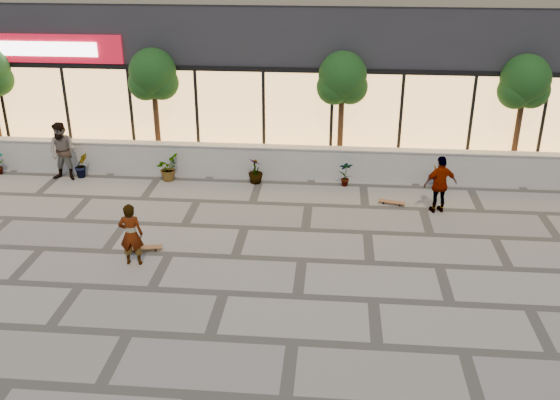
# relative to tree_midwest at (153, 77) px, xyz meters

# --- Properties ---
(ground) EXTENTS (80.00, 80.00, 0.00)m
(ground) POSITION_rel_tree_midwest_xyz_m (3.50, -7.70, -2.99)
(ground) COLOR gray
(ground) RESTS_ON ground
(planter_wall) EXTENTS (22.00, 0.42, 1.04)m
(planter_wall) POSITION_rel_tree_midwest_xyz_m (3.50, -0.70, -2.46)
(planter_wall) COLOR beige
(planter_wall) RESTS_ON ground
(retail_building) EXTENTS (24.00, 9.17, 8.50)m
(retail_building) POSITION_rel_tree_midwest_xyz_m (3.50, 4.79, 1.26)
(retail_building) COLOR #28272C
(retail_building) RESTS_ON ground
(shrub_b) EXTENTS (0.57, 0.57, 0.81)m
(shrub_b) POSITION_rel_tree_midwest_xyz_m (-2.20, -1.25, -2.58)
(shrub_b) COLOR #133D17
(shrub_b) RESTS_ON ground
(shrub_c) EXTENTS (0.68, 0.77, 0.81)m
(shrub_c) POSITION_rel_tree_midwest_xyz_m (0.60, -1.25, -2.58)
(shrub_c) COLOR #133D17
(shrub_c) RESTS_ON ground
(shrub_d) EXTENTS (0.64, 0.64, 0.81)m
(shrub_d) POSITION_rel_tree_midwest_xyz_m (3.40, -1.25, -2.58)
(shrub_d) COLOR #133D17
(shrub_d) RESTS_ON ground
(shrub_e) EXTENTS (0.46, 0.35, 0.81)m
(shrub_e) POSITION_rel_tree_midwest_xyz_m (6.20, -1.25, -2.58)
(shrub_e) COLOR #133D17
(shrub_e) RESTS_ON ground
(shrub_f) EXTENTS (0.55, 0.57, 0.81)m
(shrub_f) POSITION_rel_tree_midwest_xyz_m (9.00, -1.25, -2.58)
(shrub_f) COLOR #133D17
(shrub_f) RESTS_ON ground
(tree_midwest) EXTENTS (1.60, 1.50, 3.92)m
(tree_midwest) POSITION_rel_tree_midwest_xyz_m (0.00, 0.00, 0.00)
(tree_midwest) COLOR #432518
(tree_midwest) RESTS_ON ground
(tree_mideast) EXTENTS (1.60, 1.50, 3.92)m
(tree_mideast) POSITION_rel_tree_midwest_xyz_m (6.00, 0.00, 0.00)
(tree_mideast) COLOR #432518
(tree_mideast) RESTS_ON ground
(tree_east) EXTENTS (1.60, 1.50, 3.92)m
(tree_east) POSITION_rel_tree_midwest_xyz_m (11.50, 0.00, 0.00)
(tree_east) COLOR #432518
(tree_east) RESTS_ON ground
(skater_center) EXTENTS (0.59, 0.41, 1.55)m
(skater_center) POSITION_rel_tree_midwest_xyz_m (1.14, -6.59, -2.21)
(skater_center) COLOR silver
(skater_center) RESTS_ON ground
(skater_left) EXTENTS (0.95, 0.77, 1.87)m
(skater_left) POSITION_rel_tree_midwest_xyz_m (-2.62, -1.51, -2.05)
(skater_left) COLOR #8A7559
(skater_left) RESTS_ON ground
(skater_right_near) EXTENTS (1.04, 0.65, 1.65)m
(skater_right_near) POSITION_rel_tree_midwest_xyz_m (8.79, -2.93, -2.16)
(skater_right_near) COLOR white
(skater_right_near) RESTS_ON ground
(skateboard_center) EXTENTS (0.86, 0.38, 0.10)m
(skateboard_center) POSITION_rel_tree_midwest_xyz_m (1.22, -5.94, -2.90)
(skateboard_center) COLOR brown
(skateboard_center) RESTS_ON ground
(skateboard_right_near) EXTENTS (0.79, 0.38, 0.09)m
(skateboard_right_near) POSITION_rel_tree_midwest_xyz_m (7.54, -2.55, -2.91)
(skateboard_right_near) COLOR brown
(skateboard_right_near) RESTS_ON ground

